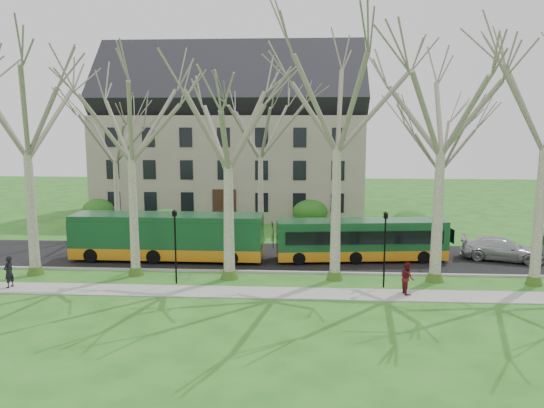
{
  "coord_description": "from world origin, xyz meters",
  "views": [
    {
      "loc": [
        1.4,
        -30.55,
        9.27
      ],
      "look_at": [
        -0.63,
        3.0,
        4.15
      ],
      "focal_mm": 35.0,
      "sensor_mm": 36.0,
      "label": 1
    }
  ],
  "objects_px": {
    "bus_lead": "(168,236)",
    "pedestrian_a": "(9,272)",
    "sedan": "(502,249)",
    "bus_follow": "(361,239)",
    "pedestrian_b": "(407,278)"
  },
  "relations": [
    {
      "from": "sedan",
      "to": "pedestrian_b",
      "type": "relative_size",
      "value": 3.0
    },
    {
      "from": "bus_lead",
      "to": "pedestrian_a",
      "type": "xyz_separation_m",
      "value": [
        -7.4,
        -6.73,
        -0.71
      ]
    },
    {
      "from": "bus_lead",
      "to": "pedestrian_b",
      "type": "xyz_separation_m",
      "value": [
        14.89,
        -6.5,
        -0.73
      ]
    },
    {
      "from": "bus_follow",
      "to": "pedestrian_a",
      "type": "relative_size",
      "value": 6.28
    },
    {
      "from": "bus_lead",
      "to": "pedestrian_a",
      "type": "relative_size",
      "value": 7.14
    },
    {
      "from": "pedestrian_a",
      "to": "pedestrian_b",
      "type": "xyz_separation_m",
      "value": [
        22.29,
        0.23,
        -0.02
      ]
    },
    {
      "from": "sedan",
      "to": "pedestrian_b",
      "type": "bearing_deg",
      "value": 151.42
    },
    {
      "from": "bus_lead",
      "to": "bus_follow",
      "type": "bearing_deg",
      "value": 3.25
    },
    {
      "from": "bus_follow",
      "to": "pedestrian_b",
      "type": "bearing_deg",
      "value": -82.46
    },
    {
      "from": "sedan",
      "to": "bus_lead",
      "type": "bearing_deg",
      "value": 109.81
    },
    {
      "from": "bus_lead",
      "to": "pedestrian_b",
      "type": "relative_size",
      "value": 7.32
    },
    {
      "from": "bus_follow",
      "to": "sedan",
      "type": "bearing_deg",
      "value": -3.1
    },
    {
      "from": "bus_lead",
      "to": "bus_follow",
      "type": "relative_size",
      "value": 1.14
    },
    {
      "from": "bus_lead",
      "to": "pedestrian_a",
      "type": "bearing_deg",
      "value": -137.29
    },
    {
      "from": "pedestrian_b",
      "to": "bus_lead",
      "type": "bearing_deg",
      "value": 56.71
    }
  ]
}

